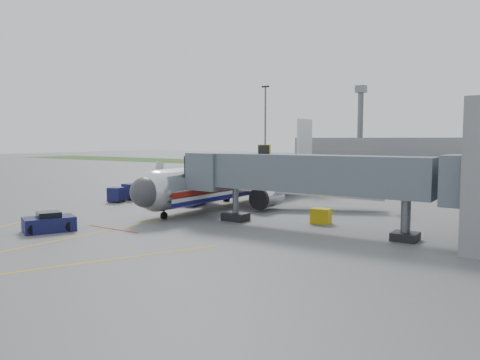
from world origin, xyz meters
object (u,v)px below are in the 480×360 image
Objects in this scene: baggage_tug at (155,192)px; belt_loader at (195,202)px; airliner at (243,180)px; pushback_tug at (49,223)px; ramp_worker at (159,201)px.

baggage_tug reaches higher than belt_loader.
airliner is 12.14× the size of baggage_tug.
belt_loader is (7.79, -1.67, -0.36)m from baggage_tug.
ramp_worker is (-1.51, 14.08, 0.12)m from pushback_tug.
airliner reaches higher than pushback_tug.
baggage_tug is 7.98m from ramp_worker.
belt_loader reaches higher than ramp_worker.
pushback_tug is 2.83× the size of ramp_worker.
airliner is 10.17m from ramp_worker.
baggage_tug reaches higher than pushback_tug.
airliner is 6.25m from belt_loader.
baggage_tug is at bearing 92.19° from ramp_worker.
airliner is at bearing 16.52° from baggage_tug.
pushback_tug is 20.82m from baggage_tug.
airliner is 9.38× the size of belt_loader.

